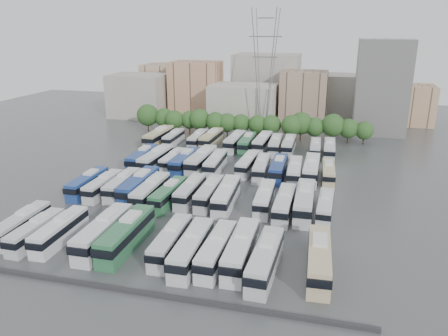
% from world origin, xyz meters
% --- Properties ---
extents(ground, '(220.00, 220.00, 0.00)m').
position_xyz_m(ground, '(0.00, 0.00, 0.00)').
color(ground, '#424447').
rests_on(ground, ground).
extents(parapet, '(56.00, 0.50, 0.50)m').
position_xyz_m(parapet, '(0.00, -33.00, 0.25)').
color(parapet, '#2D2D30').
rests_on(parapet, ground).
extents(tree_line, '(65.37, 7.41, 7.97)m').
position_xyz_m(tree_line, '(-1.40, 42.13, 4.24)').
color(tree_line, black).
rests_on(tree_line, ground).
extents(city_buildings, '(102.00, 35.00, 20.00)m').
position_xyz_m(city_buildings, '(-7.46, 71.86, 7.87)').
color(city_buildings, '#9E998E').
rests_on(city_buildings, ground).
extents(apartment_tower, '(14.00, 14.00, 26.00)m').
position_xyz_m(apartment_tower, '(34.00, 58.00, 13.00)').
color(apartment_tower, silver).
rests_on(apartment_tower, ground).
extents(electricity_pylon, '(9.00, 6.91, 33.83)m').
position_xyz_m(electricity_pylon, '(2.00, 50.00, 18.66)').
color(electricity_pylon, slate).
rests_on(electricity_pylon, ground).
extents(bus_r0_s0, '(2.94, 11.65, 3.63)m').
position_xyz_m(bus_r0_s0, '(-21.53, -23.51, 1.78)').
color(bus_r0_s0, silver).
rests_on(bus_r0_s0, ground).
extents(bus_r0_s1, '(2.46, 10.98, 3.44)m').
position_xyz_m(bus_r0_s1, '(-18.17, -24.82, 1.69)').
color(bus_r0_s1, silver).
rests_on(bus_r0_s1, ground).
extents(bus_r0_s2, '(2.75, 11.71, 3.66)m').
position_xyz_m(bus_r0_s2, '(-14.83, -23.98, 1.80)').
color(bus_r0_s2, white).
rests_on(bus_r0_s2, ground).
extents(bus_r0_s4, '(3.25, 13.54, 4.23)m').
position_xyz_m(bus_r0_s4, '(-8.27, -23.37, 2.08)').
color(bus_r0_s4, silver).
rests_on(bus_r0_s4, ground).
extents(bus_r0_s5, '(3.07, 13.60, 4.26)m').
position_xyz_m(bus_r0_s5, '(-4.86, -23.20, 2.09)').
color(bus_r0_s5, '#2F6E45').
rests_on(bus_r0_s5, ground).
extents(bus_r0_s7, '(2.94, 12.02, 3.75)m').
position_xyz_m(bus_r0_s7, '(1.64, -23.14, 1.84)').
color(bus_r0_s7, silver).
rests_on(bus_r0_s7, ground).
extents(bus_r0_s8, '(2.99, 12.72, 3.98)m').
position_xyz_m(bus_r0_s8, '(5.05, -24.44, 1.95)').
color(bus_r0_s8, silver).
rests_on(bus_r0_s8, ground).
extents(bus_r0_s9, '(2.82, 12.20, 3.82)m').
position_xyz_m(bus_r0_s9, '(8.28, -23.89, 1.87)').
color(bus_r0_s9, silver).
rests_on(bus_r0_s9, ground).
extents(bus_r0_s10, '(3.01, 12.98, 4.06)m').
position_xyz_m(bus_r0_s10, '(11.37, -23.26, 1.99)').
color(bus_r0_s10, silver).
rests_on(bus_r0_s10, ground).
extents(bus_r0_s11, '(3.17, 12.81, 3.99)m').
position_xyz_m(bus_r0_s11, '(14.83, -24.94, 1.96)').
color(bus_r0_s11, silver).
rests_on(bus_r0_s11, ground).
extents(bus_r0_s13, '(3.40, 13.05, 4.06)m').
position_xyz_m(bus_r0_s13, '(21.29, -23.22, 1.99)').
color(bus_r0_s13, '#CBB78C').
rests_on(bus_r0_s13, ground).
extents(bus_r1_s0, '(2.69, 11.77, 3.68)m').
position_xyz_m(bus_r1_s0, '(-21.43, -5.54, 1.81)').
color(bus_r1_s0, navy).
rests_on(bus_r1_s0, ground).
extents(bus_r1_s1, '(2.50, 11.25, 3.53)m').
position_xyz_m(bus_r1_s1, '(-18.15, -5.77, 1.73)').
color(bus_r1_s1, silver).
rests_on(bus_r1_s1, ground).
extents(bus_r1_s2, '(3.09, 11.94, 3.71)m').
position_xyz_m(bus_r1_s2, '(-14.85, -4.75, 1.82)').
color(bus_r1_s2, silver).
rests_on(bus_r1_s2, ground).
extents(bus_r1_s3, '(3.18, 13.41, 4.19)m').
position_xyz_m(bus_r1_s3, '(-11.40, -5.00, 2.06)').
color(bus_r1_s3, navy).
rests_on(bus_r1_s3, ground).
extents(bus_r1_s4, '(2.86, 12.56, 3.93)m').
position_xyz_m(bus_r1_s4, '(-8.38, -6.75, 1.93)').
color(bus_r1_s4, silver).
rests_on(bus_r1_s4, ground).
extents(bus_r1_s5, '(3.11, 11.70, 3.64)m').
position_xyz_m(bus_r1_s5, '(-4.95, -7.02, 1.79)').
color(bus_r1_s5, '#307045').
rests_on(bus_r1_s5, ground).
extents(bus_r1_s6, '(2.56, 11.69, 3.67)m').
position_xyz_m(bus_r1_s6, '(-1.83, -4.58, 1.80)').
color(bus_r1_s6, silver).
rests_on(bus_r1_s6, ground).
extents(bus_r1_s7, '(2.66, 11.78, 3.69)m').
position_xyz_m(bus_r1_s7, '(1.72, -4.72, 1.81)').
color(bus_r1_s7, silver).
rests_on(bus_r1_s7, ground).
extents(bus_r1_s8, '(3.35, 12.87, 4.00)m').
position_xyz_m(bus_r1_s8, '(4.94, -5.43, 1.97)').
color(bus_r1_s8, white).
rests_on(bus_r1_s8, ground).
extents(bus_r1_s10, '(2.98, 11.72, 3.65)m').
position_xyz_m(bus_r1_s10, '(11.42, -4.69, 1.79)').
color(bus_r1_s10, silver).
rests_on(bus_r1_s10, ground).
extents(bus_r1_s11, '(2.70, 12.15, 3.81)m').
position_xyz_m(bus_r1_s11, '(14.99, -6.59, 1.87)').
color(bus_r1_s11, silver).
rests_on(bus_r1_s11, ground).
extents(bus_r1_s12, '(3.18, 13.52, 4.23)m').
position_xyz_m(bus_r1_s12, '(18.10, -5.13, 2.08)').
color(bus_r1_s12, silver).
rests_on(bus_r1_s12, ground).
extents(bus_r1_s13, '(2.65, 10.84, 3.38)m').
position_xyz_m(bus_r1_s13, '(21.47, -5.58, 1.66)').
color(bus_r1_s13, silver).
rests_on(bus_r1_s13, ground).
extents(bus_r2_s1, '(3.20, 12.68, 3.95)m').
position_xyz_m(bus_r2_s1, '(-18.20, 11.40, 1.94)').
color(bus_r2_s1, navy).
rests_on(bus_r2_s1, ground).
extents(bus_r2_s2, '(3.34, 13.30, 4.14)m').
position_xyz_m(bus_r2_s2, '(-14.88, 11.00, 2.03)').
color(bus_r2_s2, silver).
rests_on(bus_r2_s2, ground).
extents(bus_r2_s3, '(2.58, 10.95, 3.42)m').
position_xyz_m(bus_r2_s3, '(-11.52, 12.45, 1.68)').
color(bus_r2_s3, silver).
rests_on(bus_r2_s3, ground).
extents(bus_r2_s4, '(2.94, 12.66, 3.96)m').
position_xyz_m(bus_r2_s4, '(-8.34, 11.22, 1.94)').
color(bus_r2_s4, navy).
rests_on(bus_r2_s4, ground).
extents(bus_r2_s5, '(3.45, 13.78, 4.29)m').
position_xyz_m(bus_r2_s5, '(-5.01, 12.30, 2.11)').
color(bus_r2_s5, silver).
rests_on(bus_r2_s5, ground).
extents(bus_r2_s6, '(2.98, 12.09, 3.77)m').
position_xyz_m(bus_r2_s6, '(-1.78, 12.01, 1.85)').
color(bus_r2_s6, silver).
rests_on(bus_r2_s6, ground).
extents(bus_r2_s8, '(3.13, 11.76, 3.65)m').
position_xyz_m(bus_r2_s8, '(4.87, 13.36, 1.79)').
color(bus_r2_s8, silver).
rests_on(bus_r2_s8, ground).
extents(bus_r2_s9, '(3.21, 12.04, 3.74)m').
position_xyz_m(bus_r2_s9, '(8.14, 11.53, 1.84)').
color(bus_r2_s9, silver).
rests_on(bus_r2_s9, ground).
extents(bus_r2_s10, '(2.82, 12.23, 3.83)m').
position_xyz_m(bus_r2_s10, '(11.62, 11.54, 1.88)').
color(bus_r2_s10, navy).
rests_on(bus_r2_s10, ground).
extents(bus_r2_s11, '(3.15, 12.08, 3.76)m').
position_xyz_m(bus_r2_s11, '(14.95, 10.95, 1.84)').
color(bus_r2_s11, silver).
rests_on(bus_r2_s11, ground).
extents(bus_r2_s12, '(2.96, 13.28, 4.16)m').
position_xyz_m(bus_r2_s12, '(18.14, 12.20, 2.04)').
color(bus_r2_s12, silver).
rests_on(bus_r2_s12, ground).
extents(bus_r2_s13, '(2.92, 11.18, 3.48)m').
position_xyz_m(bus_r2_s13, '(21.47, 12.05, 1.71)').
color(bus_r2_s13, '#CABA8A').
rests_on(bus_r2_s13, ground).
extents(bus_r3_s0, '(3.38, 13.73, 4.28)m').
position_xyz_m(bus_r3_s0, '(-21.68, 29.18, 2.10)').
color(bus_r3_s0, tan).
rests_on(bus_r3_s0, ground).
extents(bus_r3_s1, '(2.45, 11.02, 3.45)m').
position_xyz_m(bus_r3_s1, '(-18.18, 30.59, 1.70)').
color(bus_r3_s1, silver).
rests_on(bus_r3_s1, ground).
extents(bus_r3_s3, '(2.73, 11.60, 3.63)m').
position_xyz_m(bus_r3_s3, '(-11.61, 30.77, 1.78)').
color(bus_r3_s3, silver).
rests_on(bus_r3_s3, ground).
extents(bus_r3_s4, '(3.28, 12.87, 4.01)m').
position_xyz_m(bus_r3_s4, '(-8.12, 31.09, 1.97)').
color(bus_r3_s4, '#C3B786').
rests_on(bus_r3_s4, ground).
extents(bus_r3_s6, '(3.26, 12.62, 3.93)m').
position_xyz_m(bus_r3_s6, '(-1.75, 30.27, 1.93)').
color(bus_r3_s6, silver).
rests_on(bus_r3_s6, ground).
extents(bus_r3_s7, '(2.77, 12.26, 3.84)m').
position_xyz_m(bus_r3_s7, '(1.45, 29.70, 1.88)').
color(bus_r3_s7, '#307249').
rests_on(bus_r3_s7, ground).
extents(bus_r3_s8, '(3.27, 12.74, 3.96)m').
position_xyz_m(bus_r3_s8, '(5.06, 30.92, 1.95)').
color(bus_r3_s8, silver).
rests_on(bus_r3_s8, ground).
extents(bus_r3_s9, '(3.12, 12.03, 3.74)m').
position_xyz_m(bus_r3_s9, '(8.41, 30.02, 1.84)').
color(bus_r3_s9, silver).
rests_on(bus_r3_s9, ground).
extents(bus_r3_s10, '(2.72, 11.88, 3.72)m').
position_xyz_m(bus_r3_s10, '(11.62, 30.24, 1.82)').
color(bus_r3_s10, silver).
rests_on(bus_r3_s10, ground).
extents(bus_r3_s12, '(2.76, 11.20, 3.49)m').
position_xyz_m(bus_r3_s12, '(18.00, 29.47, 1.71)').
color(bus_r3_s12, silver).
rests_on(bus_r3_s12, ground).
extents(bus_r3_s13, '(2.79, 11.89, 3.72)m').
position_xyz_m(bus_r3_s13, '(21.27, 29.21, 1.83)').
color(bus_r3_s13, silver).
rests_on(bus_r3_s13, ground).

